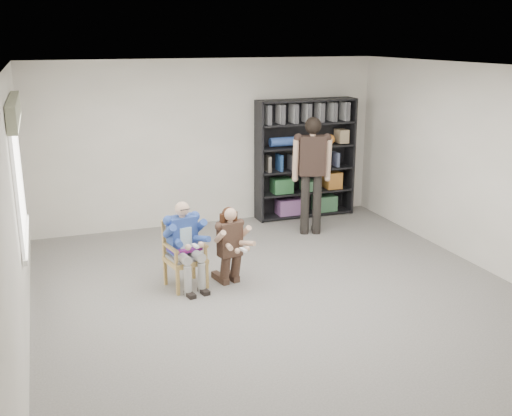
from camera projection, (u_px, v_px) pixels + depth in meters
name	position (u px, v px, depth m)	size (l,w,h in m)	color
room_shell	(289.00, 191.00, 7.01)	(6.00, 7.00, 2.80)	beige
floor	(288.00, 301.00, 7.39)	(6.00, 7.00, 0.01)	slate
window_left	(20.00, 173.00, 6.89)	(0.16, 2.00, 1.75)	white
armchair	(185.00, 255.00, 7.69)	(0.51, 0.50, 0.89)	olive
seated_man	(185.00, 245.00, 7.66)	(0.50, 0.69, 1.15)	navy
kneeling_woman	(231.00, 246.00, 7.75)	(0.44, 0.71, 1.05)	#39231C
bookshelf	(305.00, 159.00, 10.62)	(1.80, 0.38, 2.10)	black
standing_man	(312.00, 177.00, 9.66)	(0.59, 0.33, 1.91)	black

